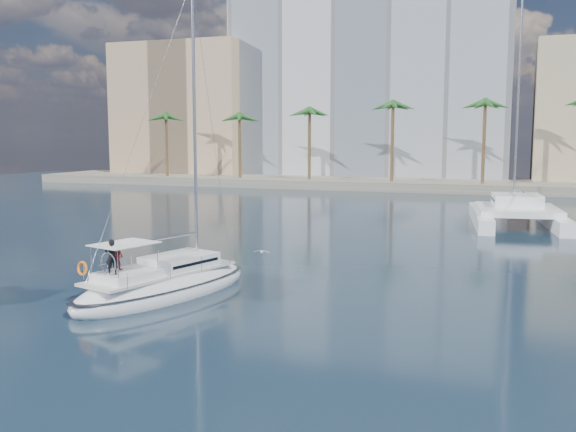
% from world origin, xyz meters
% --- Properties ---
extents(ground, '(160.00, 160.00, 0.00)m').
position_xyz_m(ground, '(0.00, 0.00, 0.00)').
color(ground, black).
rests_on(ground, ground).
extents(quay, '(120.00, 14.00, 1.20)m').
position_xyz_m(quay, '(0.00, 61.00, 0.60)').
color(quay, gray).
rests_on(quay, ground).
extents(building_modern, '(42.00, 16.00, 28.00)m').
position_xyz_m(building_modern, '(-12.00, 73.00, 14.00)').
color(building_modern, silver).
rests_on(building_modern, ground).
extents(building_tan_left, '(22.00, 14.00, 22.00)m').
position_xyz_m(building_tan_left, '(-42.00, 69.00, 11.00)').
color(building_tan_left, tan).
rests_on(building_tan_left, ground).
extents(palm_left, '(3.60, 3.60, 12.30)m').
position_xyz_m(palm_left, '(-34.00, 57.00, 10.28)').
color(palm_left, brown).
rests_on(palm_left, ground).
extents(palm_centre, '(3.60, 3.60, 12.30)m').
position_xyz_m(palm_centre, '(0.00, 57.00, 10.28)').
color(palm_centre, brown).
rests_on(palm_centre, ground).
extents(main_sloop, '(6.04, 10.64, 15.06)m').
position_xyz_m(main_sloop, '(-5.36, -2.68, 0.49)').
color(main_sloop, white).
rests_on(main_sloop, ground).
extents(catamaran, '(8.19, 14.16, 19.49)m').
position_xyz_m(catamaran, '(9.88, 27.23, 1.18)').
color(catamaran, white).
rests_on(catamaran, ground).
extents(seagull, '(0.99, 0.42, 0.18)m').
position_xyz_m(seagull, '(-3.74, 5.33, 0.75)').
color(seagull, silver).
rests_on(seagull, ground).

